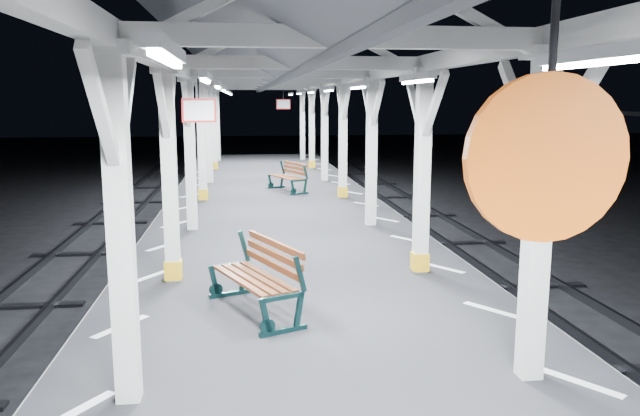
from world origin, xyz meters
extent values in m
plane|color=black|center=(0.00, 0.00, 0.00)|extent=(120.00, 120.00, 0.00)
cube|color=black|center=(0.00, 0.00, 0.50)|extent=(6.00, 50.00, 1.00)
cube|color=silver|center=(-2.45, 0.00, 1.00)|extent=(1.00, 48.00, 0.01)
cube|color=silver|center=(2.45, 0.00, 1.00)|extent=(1.00, 48.00, 0.01)
cube|color=#2D2D33|center=(4.45, 0.00, 0.08)|extent=(0.08, 60.00, 0.16)
cube|color=silver|center=(-2.00, -2.00, 2.60)|extent=(0.22, 0.22, 3.20)
cube|color=silver|center=(-2.00, -2.00, 4.26)|extent=(0.40, 0.40, 0.12)
cube|color=silver|center=(-2.00, -1.45, 3.75)|extent=(0.10, 0.99, 0.99)
cube|color=silver|center=(-2.00, -2.55, 3.75)|extent=(0.10, 0.99, 0.99)
cube|color=silver|center=(-2.00, 2.00, 2.60)|extent=(0.22, 0.22, 3.20)
cube|color=silver|center=(-2.00, 2.00, 4.26)|extent=(0.40, 0.40, 0.12)
cube|color=gold|center=(-2.00, 2.00, 1.18)|extent=(0.26, 0.26, 0.30)
cube|color=silver|center=(-2.00, 2.55, 3.75)|extent=(0.10, 0.99, 0.99)
cube|color=silver|center=(-2.00, 1.45, 3.75)|extent=(0.10, 0.99, 0.99)
cube|color=silver|center=(-2.00, 6.00, 2.60)|extent=(0.22, 0.22, 3.20)
cube|color=silver|center=(-2.00, 6.00, 4.26)|extent=(0.40, 0.40, 0.12)
cube|color=silver|center=(-2.00, 6.55, 3.75)|extent=(0.10, 0.99, 0.99)
cube|color=silver|center=(-2.00, 5.45, 3.75)|extent=(0.10, 0.99, 0.99)
cube|color=silver|center=(-2.00, 10.00, 2.60)|extent=(0.22, 0.22, 3.20)
cube|color=silver|center=(-2.00, 10.00, 4.26)|extent=(0.40, 0.40, 0.12)
cube|color=gold|center=(-2.00, 10.00, 1.18)|extent=(0.26, 0.26, 0.30)
cube|color=silver|center=(-2.00, 10.55, 3.75)|extent=(0.10, 0.99, 0.99)
cube|color=silver|center=(-2.00, 9.45, 3.75)|extent=(0.10, 0.99, 0.99)
cube|color=silver|center=(-2.00, 14.00, 2.60)|extent=(0.22, 0.22, 3.20)
cube|color=silver|center=(-2.00, 14.00, 4.26)|extent=(0.40, 0.40, 0.12)
cube|color=silver|center=(-2.00, 14.55, 3.75)|extent=(0.10, 0.99, 0.99)
cube|color=silver|center=(-2.00, 13.45, 3.75)|extent=(0.10, 0.99, 0.99)
cube|color=silver|center=(-2.00, 18.00, 2.60)|extent=(0.22, 0.22, 3.20)
cube|color=silver|center=(-2.00, 18.00, 4.26)|extent=(0.40, 0.40, 0.12)
cube|color=gold|center=(-2.00, 18.00, 1.18)|extent=(0.26, 0.26, 0.30)
cube|color=silver|center=(-2.00, 18.55, 3.75)|extent=(0.10, 0.99, 0.99)
cube|color=silver|center=(-2.00, 17.45, 3.75)|extent=(0.10, 0.99, 0.99)
cube|color=silver|center=(-2.00, 22.00, 2.60)|extent=(0.22, 0.22, 3.20)
cube|color=silver|center=(-2.00, 22.00, 4.26)|extent=(0.40, 0.40, 0.12)
cube|color=silver|center=(-2.00, 22.55, 3.75)|extent=(0.10, 0.99, 0.99)
cube|color=silver|center=(-2.00, 21.45, 3.75)|extent=(0.10, 0.99, 0.99)
cube|color=silver|center=(2.00, -2.00, 2.60)|extent=(0.22, 0.22, 3.20)
cube|color=silver|center=(2.00, -2.00, 4.26)|extent=(0.40, 0.40, 0.12)
cube|color=silver|center=(2.00, -1.45, 3.75)|extent=(0.10, 0.99, 0.99)
cube|color=silver|center=(2.00, -2.55, 3.75)|extent=(0.10, 0.99, 0.99)
cube|color=silver|center=(2.00, 2.00, 2.60)|extent=(0.22, 0.22, 3.20)
cube|color=silver|center=(2.00, 2.00, 4.26)|extent=(0.40, 0.40, 0.12)
cube|color=gold|center=(2.00, 2.00, 1.18)|extent=(0.26, 0.26, 0.30)
cube|color=silver|center=(2.00, 2.55, 3.75)|extent=(0.10, 0.99, 0.99)
cube|color=silver|center=(2.00, 1.45, 3.75)|extent=(0.10, 0.99, 0.99)
cube|color=silver|center=(2.00, 6.00, 2.60)|extent=(0.22, 0.22, 3.20)
cube|color=silver|center=(2.00, 6.00, 4.26)|extent=(0.40, 0.40, 0.12)
cube|color=silver|center=(2.00, 6.55, 3.75)|extent=(0.10, 0.99, 0.99)
cube|color=silver|center=(2.00, 5.45, 3.75)|extent=(0.10, 0.99, 0.99)
cube|color=silver|center=(2.00, 10.00, 2.60)|extent=(0.22, 0.22, 3.20)
cube|color=silver|center=(2.00, 10.00, 4.26)|extent=(0.40, 0.40, 0.12)
cube|color=gold|center=(2.00, 10.00, 1.18)|extent=(0.26, 0.26, 0.30)
cube|color=silver|center=(2.00, 10.55, 3.75)|extent=(0.10, 0.99, 0.99)
cube|color=silver|center=(2.00, 9.45, 3.75)|extent=(0.10, 0.99, 0.99)
cube|color=silver|center=(2.00, 14.00, 2.60)|extent=(0.22, 0.22, 3.20)
cube|color=silver|center=(2.00, 14.00, 4.26)|extent=(0.40, 0.40, 0.12)
cube|color=silver|center=(2.00, 14.55, 3.75)|extent=(0.10, 0.99, 0.99)
cube|color=silver|center=(2.00, 13.45, 3.75)|extent=(0.10, 0.99, 0.99)
cube|color=silver|center=(2.00, 18.00, 2.60)|extent=(0.22, 0.22, 3.20)
cube|color=silver|center=(2.00, 18.00, 4.26)|extent=(0.40, 0.40, 0.12)
cube|color=gold|center=(2.00, 18.00, 1.18)|extent=(0.26, 0.26, 0.30)
cube|color=silver|center=(2.00, 18.55, 3.75)|extent=(0.10, 0.99, 0.99)
cube|color=silver|center=(2.00, 17.45, 3.75)|extent=(0.10, 0.99, 0.99)
cube|color=silver|center=(2.00, 22.00, 2.60)|extent=(0.22, 0.22, 3.20)
cube|color=silver|center=(2.00, 22.00, 4.26)|extent=(0.40, 0.40, 0.12)
cube|color=silver|center=(2.00, 22.55, 3.75)|extent=(0.10, 0.99, 0.99)
cube|color=silver|center=(2.00, 21.45, 3.75)|extent=(0.10, 0.99, 0.99)
cube|color=silver|center=(-2.00, 0.00, 4.38)|extent=(0.18, 48.00, 0.24)
cube|color=silver|center=(2.00, 0.00, 4.38)|extent=(0.18, 48.00, 0.24)
cube|color=silver|center=(0.00, -2.00, 4.38)|extent=(4.20, 0.14, 0.20)
cube|color=silver|center=(0.00, 2.00, 4.38)|extent=(4.20, 0.14, 0.20)
cube|color=silver|center=(0.00, 6.00, 4.38)|extent=(4.20, 0.14, 0.20)
cube|color=silver|center=(0.00, 10.00, 4.38)|extent=(4.20, 0.14, 0.20)
cube|color=silver|center=(0.00, 14.00, 4.38)|extent=(4.20, 0.14, 0.20)
cube|color=silver|center=(0.00, 18.00, 4.38)|extent=(4.20, 0.14, 0.20)
cube|color=silver|center=(0.00, 22.00, 4.38)|extent=(4.20, 0.14, 0.20)
cube|color=#4F5257|center=(-1.30, 0.00, 4.92)|extent=(2.80, 49.00, 1.45)
cube|color=#4F5257|center=(1.30, 0.00, 4.92)|extent=(2.80, 49.00, 1.45)
cube|color=silver|center=(-1.30, -4.00, 4.10)|extent=(0.10, 1.35, 0.08)
cube|color=white|center=(-1.30, -4.00, 4.05)|extent=(0.05, 1.25, 0.05)
cube|color=silver|center=(-1.30, 0.00, 4.10)|extent=(0.10, 1.35, 0.08)
cube|color=white|center=(-1.30, 0.00, 4.05)|extent=(0.05, 1.25, 0.05)
cube|color=silver|center=(-1.30, 4.00, 4.10)|extent=(0.10, 1.35, 0.08)
cube|color=white|center=(-1.30, 4.00, 4.05)|extent=(0.05, 1.25, 0.05)
cube|color=silver|center=(-1.30, 8.00, 4.10)|extent=(0.10, 1.35, 0.08)
cube|color=white|center=(-1.30, 8.00, 4.05)|extent=(0.05, 1.25, 0.05)
cube|color=silver|center=(-1.30, 12.00, 4.10)|extent=(0.10, 1.35, 0.08)
cube|color=white|center=(-1.30, 12.00, 4.05)|extent=(0.05, 1.25, 0.05)
cube|color=silver|center=(-1.30, 16.00, 4.10)|extent=(0.10, 1.35, 0.08)
cube|color=white|center=(-1.30, 16.00, 4.05)|extent=(0.05, 1.25, 0.05)
cube|color=silver|center=(-1.30, 20.00, 4.10)|extent=(0.10, 1.35, 0.08)
cube|color=white|center=(-1.30, 20.00, 4.05)|extent=(0.05, 1.25, 0.05)
cube|color=silver|center=(1.30, -4.00, 4.10)|extent=(0.10, 1.35, 0.08)
cube|color=white|center=(1.30, -4.00, 4.05)|extent=(0.05, 1.25, 0.05)
cube|color=silver|center=(1.30, 0.00, 4.10)|extent=(0.10, 1.35, 0.08)
cube|color=white|center=(1.30, 0.00, 4.05)|extent=(0.05, 1.25, 0.05)
cube|color=silver|center=(1.30, 4.00, 4.10)|extent=(0.10, 1.35, 0.08)
cube|color=white|center=(1.30, 4.00, 4.05)|extent=(0.05, 1.25, 0.05)
cube|color=silver|center=(1.30, 8.00, 4.10)|extent=(0.10, 1.35, 0.08)
cube|color=white|center=(1.30, 8.00, 4.05)|extent=(0.05, 1.25, 0.05)
cube|color=silver|center=(1.30, 12.00, 4.10)|extent=(0.10, 1.35, 0.08)
cube|color=white|center=(1.30, 12.00, 4.05)|extent=(0.05, 1.25, 0.05)
cube|color=silver|center=(1.30, 16.00, 4.10)|extent=(0.10, 1.35, 0.08)
cube|color=white|center=(1.30, 16.00, 4.05)|extent=(0.05, 1.25, 0.05)
cube|color=silver|center=(1.30, 20.00, 4.10)|extent=(0.10, 1.35, 0.08)
cube|color=white|center=(1.30, 20.00, 4.05)|extent=(0.05, 1.25, 0.05)
cylinder|color=black|center=(0.00, -6.00, 4.05)|extent=(0.02, 0.02, 0.30)
cylinder|color=#E4580C|center=(0.00, -6.00, 3.65)|extent=(0.50, 0.04, 0.50)
cylinder|color=black|center=(-1.50, 1.68, 4.02)|extent=(0.02, 0.02, 0.36)
cube|color=red|center=(-1.50, 1.68, 3.67)|extent=(0.50, 0.03, 0.35)
cube|color=white|center=(-1.50, 1.68, 3.67)|extent=(0.44, 0.04, 0.29)
cylinder|color=black|center=(0.62, 14.84, 4.02)|extent=(0.02, 0.02, 0.36)
cube|color=red|center=(0.62, 14.84, 3.67)|extent=(0.50, 0.03, 0.35)
cube|color=white|center=(0.62, 14.84, 3.67)|extent=(0.44, 0.05, 0.29)
cube|color=black|center=(14.00, 22.00, 1.65)|extent=(0.20, 0.20, 3.30)
sphere|color=silver|center=(14.00, 16.00, 3.22)|extent=(0.20, 0.20, 0.20)
sphere|color=silver|center=(14.00, 22.00, 3.22)|extent=(0.20, 0.20, 0.20)
cube|color=black|center=(-0.43, -0.48, 1.03)|extent=(0.62, 0.31, 0.06)
cube|color=black|center=(-0.65, -0.57, 1.25)|extent=(0.17, 0.11, 0.50)
cube|color=black|center=(-0.23, -0.39, 1.25)|extent=(0.16, 0.11, 0.50)
cube|color=black|center=(-0.21, -0.39, 1.72)|extent=(0.18, 0.12, 0.47)
cube|color=black|center=(-1.10, 1.10, 1.03)|extent=(0.62, 0.31, 0.06)
cube|color=black|center=(-1.32, 1.01, 1.25)|extent=(0.17, 0.11, 0.50)
cube|color=black|center=(-0.91, 1.18, 1.25)|extent=(0.16, 0.11, 0.50)
cube|color=black|center=(-0.89, 1.19, 1.72)|extent=(0.18, 0.12, 0.47)
cube|color=brown|center=(-0.96, 0.23, 1.48)|extent=(0.73, 1.54, 0.04)
cube|color=brown|center=(-0.84, 0.28, 1.48)|extent=(0.73, 1.54, 0.04)
cube|color=brown|center=(-0.71, 0.34, 1.48)|extent=(0.73, 1.54, 0.04)
cube|color=brown|center=(-0.58, 0.39, 1.48)|extent=(0.73, 1.54, 0.04)
cube|color=brown|center=(-0.51, 0.42, 1.63)|extent=(0.69, 1.52, 0.10)
cube|color=brown|center=(-0.49, 0.43, 1.77)|extent=(0.69, 1.52, 0.10)
cube|color=brown|center=(-0.47, 0.44, 1.91)|extent=(0.69, 1.52, 0.10)
cube|color=black|center=(0.81, 10.80, 1.03)|extent=(0.57, 0.28, 0.06)
cube|color=black|center=(0.61, 10.71, 1.23)|extent=(0.16, 0.10, 0.46)
cube|color=black|center=(0.99, 10.87, 1.23)|extent=(0.15, 0.10, 0.46)
cube|color=black|center=(1.01, 10.88, 1.67)|extent=(0.17, 0.11, 0.44)
cube|color=black|center=(0.20, 12.27, 1.03)|extent=(0.57, 0.28, 0.06)
cube|color=black|center=(0.00, 12.18, 1.23)|extent=(0.16, 0.10, 0.46)
cube|color=black|center=(0.38, 12.34, 1.23)|extent=(0.15, 0.10, 0.46)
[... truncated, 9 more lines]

